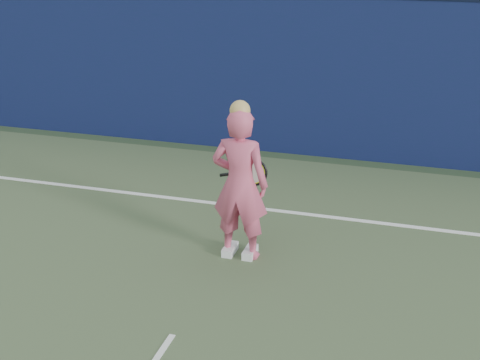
% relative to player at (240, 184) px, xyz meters
% --- Properties ---
extents(backstop_wall, '(24.00, 0.40, 2.50)m').
position_rel_player_xyz_m(backstop_wall, '(-0.15, 3.80, 0.37)').
color(backstop_wall, '#0E193E').
rests_on(backstop_wall, ground).
extents(player, '(0.64, 0.42, 1.82)m').
position_rel_player_xyz_m(player, '(0.00, 0.00, 0.00)').
color(player, '#D25172').
rests_on(player, ground).
extents(racket, '(0.61, 0.17, 0.33)m').
position_rel_player_xyz_m(racket, '(0.01, 0.41, -0.01)').
color(racket, black).
rests_on(racket, ground).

